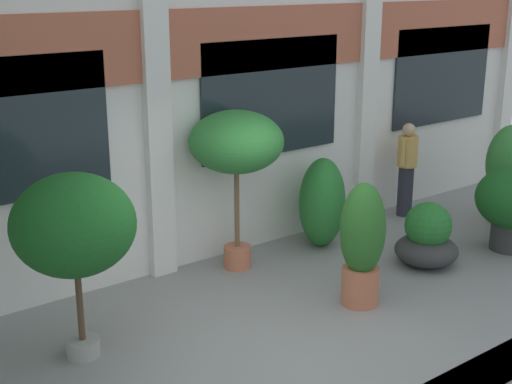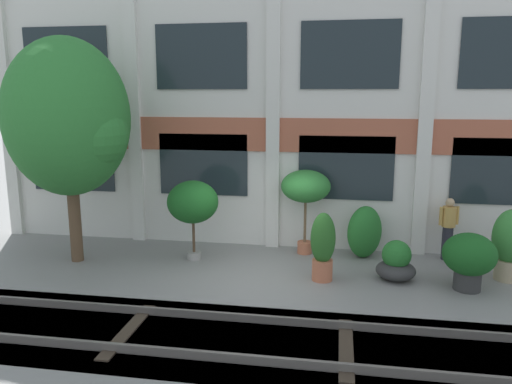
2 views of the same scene
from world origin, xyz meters
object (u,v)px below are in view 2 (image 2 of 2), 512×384
object	(u,v)px
potted_plant_terracotta_small	(193,203)
potted_plant_stone_basin	(323,244)
potted_plant_glazed_jar	(510,242)
potted_plant_wide_bowl	(396,263)
resident_by_doorway	(448,227)
topiary_hedge	(365,232)
broadleaf_tree	(68,121)
potted_plant_fluted_column	(469,257)
potted_plant_low_pan	(306,188)

from	to	relation	value
potted_plant_terracotta_small	potted_plant_stone_basin	xyz separation A→B (m)	(3.30, -0.92, -0.63)
potted_plant_glazed_jar	potted_plant_wide_bowl	xyz separation A→B (m)	(-2.52, -0.40, -0.50)
potted_plant_stone_basin	resident_by_doorway	bearing A→B (deg)	32.58
potted_plant_glazed_jar	potted_plant_stone_basin	bearing A→B (deg)	-170.27
potted_plant_wide_bowl	topiary_hedge	world-z (taller)	topiary_hedge
potted_plant_terracotta_small	topiary_hedge	size ratio (longest dim) A/B	1.51
resident_by_doorway	potted_plant_wide_bowl	bearing A→B (deg)	-58.96
broadleaf_tree	potted_plant_wide_bowl	distance (m)	8.48
potted_plant_glazed_jar	potted_plant_fluted_column	bearing A→B (deg)	-143.53
potted_plant_fluted_column	topiary_hedge	world-z (taller)	topiary_hedge
broadleaf_tree	potted_plant_low_pan	xyz separation A→B (m)	(5.68, 1.55, -1.77)
resident_by_doorway	topiary_hedge	size ratio (longest dim) A/B	1.18
potted_plant_stone_basin	potted_plant_low_pan	world-z (taller)	potted_plant_low_pan
potted_plant_fluted_column	potted_plant_stone_basin	bearing A→B (deg)	178.92
potted_plant_stone_basin	potted_plant_low_pan	distance (m)	2.15
potted_plant_terracotta_small	potted_plant_wide_bowl	distance (m)	5.12
potted_plant_fluted_column	potted_plant_glazed_jar	bearing A→B (deg)	36.47
potted_plant_stone_basin	potted_plant_terracotta_small	bearing A→B (deg)	164.38
broadleaf_tree	topiary_hedge	world-z (taller)	broadleaf_tree
resident_by_doorway	potted_plant_stone_basin	bearing A→B (deg)	-75.56
potted_plant_terracotta_small	potted_plant_glazed_jar	distance (m)	7.51
potted_plant_stone_basin	potted_plant_wide_bowl	distance (m)	1.75
broadleaf_tree	potted_plant_fluted_column	bearing A→B (deg)	-2.38
potted_plant_wide_bowl	resident_by_doorway	world-z (taller)	resident_by_doorway
potted_plant_low_pan	topiary_hedge	world-z (taller)	potted_plant_low_pan
broadleaf_tree	potted_plant_low_pan	size ratio (longest dim) A/B	2.47
potted_plant_glazed_jar	resident_by_doorway	distance (m)	1.66
potted_plant_terracotta_small	potted_plant_wide_bowl	size ratio (longest dim) A/B	2.22
broadleaf_tree	potted_plant_stone_basin	world-z (taller)	broadleaf_tree
potted_plant_fluted_column	potted_plant_glazed_jar	size ratio (longest dim) A/B	0.77
potted_plant_low_pan	resident_by_doorway	xyz separation A→B (m)	(3.63, 0.10, -0.90)
potted_plant_terracotta_small	potted_plant_wide_bowl	bearing A→B (deg)	-6.95
broadleaf_tree	potted_plant_fluted_column	xyz separation A→B (m)	(9.34, -0.39, -2.79)
broadleaf_tree	topiary_hedge	size ratio (longest dim) A/B	4.08
potted_plant_fluted_column	potted_plant_stone_basin	xyz separation A→B (m)	(-3.13, 0.06, 0.11)
topiary_hedge	potted_plant_terracotta_small	bearing A→B (deg)	-168.36
potted_plant_glazed_jar	topiary_hedge	distance (m)	3.36
topiary_hedge	potted_plant_wide_bowl	bearing A→B (deg)	-66.49
resident_by_doorway	topiary_hedge	world-z (taller)	resident_by_doorway
potted_plant_fluted_column	potted_plant_stone_basin	distance (m)	3.13
potted_plant_wide_bowl	topiary_hedge	size ratio (longest dim) A/B	0.68
broadleaf_tree	potted_plant_glazed_jar	size ratio (longest dim) A/B	3.35
broadleaf_tree	potted_plant_fluted_column	size ratio (longest dim) A/B	4.38
potted_plant_wide_bowl	potted_plant_low_pan	bearing A→B (deg)	144.59
potted_plant_stone_basin	resident_by_doorway	world-z (taller)	resident_by_doorway
potted_plant_stone_basin	potted_plant_wide_bowl	size ratio (longest dim) A/B	1.71
potted_plant_stone_basin	resident_by_doorway	size ratio (longest dim) A/B	0.98
potted_plant_fluted_column	potted_plant_low_pan	world-z (taller)	potted_plant_low_pan
potted_plant_stone_basin	resident_by_doorway	distance (m)	3.67
potted_plant_stone_basin	potted_plant_wide_bowl	xyz separation A→B (m)	(1.66, 0.32, -0.47)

